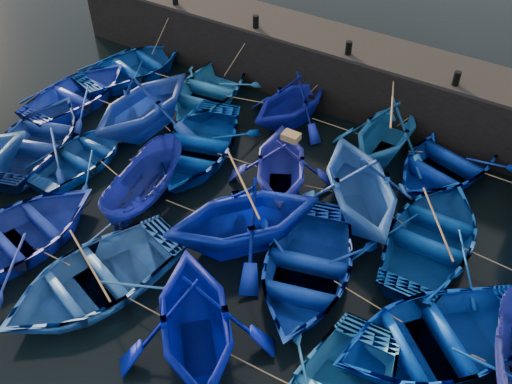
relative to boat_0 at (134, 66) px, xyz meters
The scene contains 29 objects.
ground 11.44m from the boat_0, 40.05° to the right, with size 120.00×120.00×0.00m, color black.
quay_wall 9.32m from the boat_0, 19.81° to the left, with size 26.00×2.50×2.50m, color black.
quay_top 9.51m from the boat_0, 19.81° to the left, with size 26.00×2.50×0.12m, color black.
bollard_1 5.75m from the boat_0, 25.36° to the left, with size 0.24×0.24×0.50m, color black.
bollard_2 9.33m from the boat_0, 14.43° to the left, with size 0.24×0.24×0.50m, color black.
bollard_3 13.15m from the boat_0, 10.01° to the left, with size 0.24×0.24×0.50m, color black.
boat_0 is the anchor object (origin of this frame).
boat_1 3.74m from the boat_0, ahead, with size 3.61×5.04×1.05m, color blue.
boat_2 7.42m from the boat_0, ahead, with size 3.45×4.00×2.11m, color #0D1797.
boat_3 11.22m from the boat_0, ahead, with size 3.67×4.26×2.24m, color #1C66AD.
boat_4 13.46m from the boat_0, ahead, with size 3.84×5.37×1.11m, color navy.
boat_6 2.77m from the boat_0, 101.73° to the right, with size 3.56×4.98×1.03m, color #1E37C9.
boat_7 4.06m from the boat_0, 42.70° to the right, with size 4.18×4.84×2.55m, color #1E42A6.
boat_8 6.34m from the boat_0, 28.56° to the right, with size 3.78×5.28×1.10m, color #023CA0.
boat_9 9.42m from the boat_0, 17.92° to the right, with size 3.61×4.19×2.20m, color #202797.
boat_10 11.99m from the boat_0, 12.81° to the right, with size 4.21×4.88×2.57m, color blue.
boat_11 14.49m from the boat_0, 11.39° to the right, with size 3.81×5.32×1.10m, color navy.
boat_13 5.79m from the boat_0, 85.69° to the right, with size 3.76×5.26×1.09m, color navy.
boat_14 6.02m from the boat_0, 66.49° to the right, with size 2.99×4.18×0.87m, color #0F4698.
boat_15 8.06m from the boat_0, 46.67° to the right, with size 1.51×4.00×1.55m, color navy.
boat_16 10.94m from the boat_0, 31.67° to the right, with size 4.13×4.79×2.52m, color #051CA5.
boat_17 12.98m from the boat_0, 27.34° to the right, with size 3.82×5.34×1.11m, color #0A319E.
boat_18 16.65m from the boat_0, 22.04° to the right, with size 4.09×5.72×1.19m, color #0338B4.
boat_21 10.16m from the boat_0, 69.12° to the right, with size 3.92×5.47×1.14m, color #182C9B.
boat_22 11.57m from the boat_0, 54.62° to the right, with size 3.92×5.49×1.14m, color blue.
boat_23 13.92m from the boat_0, 42.59° to the right, with size 4.01×4.66×2.45m, color #000D9F.
wooden_crate 9.85m from the boat_0, 17.37° to the right, with size 0.54×0.40×0.22m, color olive.
mooring_ropes 9.12m from the boat_0, 15.67° to the right, with size 17.15×11.72×2.10m.
loose_oars 11.29m from the boat_0, 22.79° to the right, with size 9.76×12.15×1.48m.
Camera 1 is at (7.12, -8.22, 13.04)m, focal length 40.00 mm.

